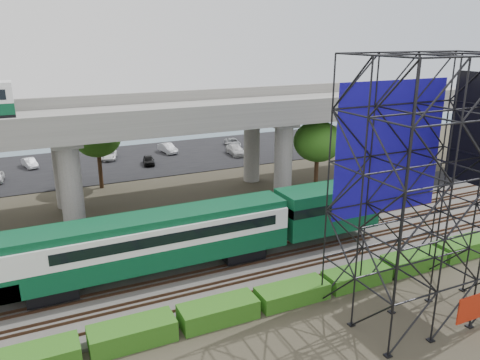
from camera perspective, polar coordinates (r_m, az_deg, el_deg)
ground at (r=33.31m, az=0.95°, el=-11.32°), size 140.00×140.00×0.00m
ballast_bed at (r=34.86m, az=-0.52°, el=-9.75°), size 90.00×12.00×0.20m
service_road at (r=42.06m, az=-5.37°, el=-5.02°), size 90.00×5.00×0.08m
parking_lot at (r=63.63m, az=-12.63°, el=2.37°), size 90.00×18.00×0.08m
harbor_water at (r=84.76m, az=-16.00°, el=5.77°), size 140.00×40.00×0.03m
rail_tracks at (r=34.78m, az=-0.52°, el=-9.49°), size 90.00×9.52×0.16m
commuter_train at (r=32.38m, az=-6.96°, el=-6.65°), size 29.30×3.06×4.30m
overpass at (r=44.46m, az=-9.83°, el=7.01°), size 80.00×12.00×12.40m
scaffold_tower at (r=28.47m, az=21.59°, el=-1.27°), size 9.36×6.36×15.00m
hedge_strip at (r=30.19m, az=6.41°, el=-13.47°), size 34.60×1.80×1.20m
trees at (r=44.43m, az=-13.76°, el=3.27°), size 40.94×16.94×7.69m
suv at (r=40.44m, az=-13.47°, el=-5.14°), size 5.63×2.79×1.53m
parked_cars at (r=63.38m, az=-11.33°, el=2.98°), size 33.39×9.52×1.31m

